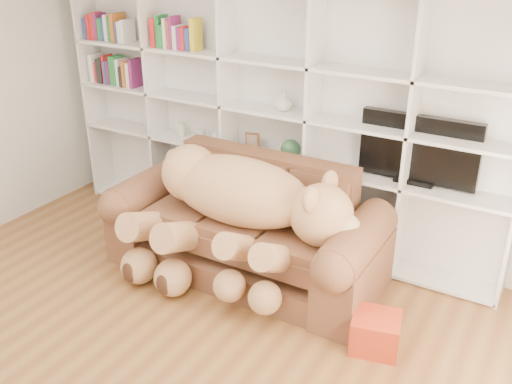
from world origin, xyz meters
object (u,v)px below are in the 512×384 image
Objects in this scene: teddy_bear at (234,207)px; gift_box at (376,332)px; tv at (419,150)px; sofa at (247,233)px.

teddy_bear reaches higher than gift_box.
tv reaches higher than teddy_bear.
teddy_bear is at bearing -90.48° from sofa.
sofa is 1.62m from tv.
gift_box is at bearing -83.57° from tv.
sofa is 1.45m from gift_box.
tv is (1.23, 0.92, 0.44)m from teddy_bear.
sofa is at bearing 161.90° from gift_box.
teddy_bear is (-0.00, -0.20, 0.34)m from sofa.
sofa reaches higher than gift_box.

